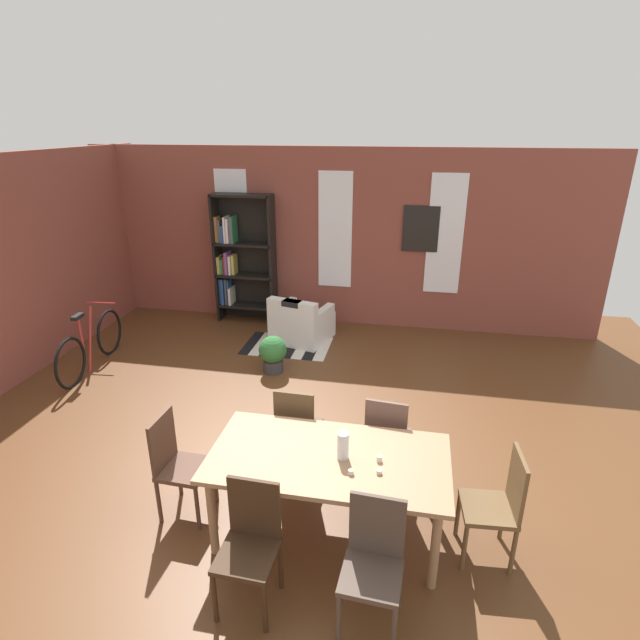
{
  "coord_description": "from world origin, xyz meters",
  "views": [
    {
      "loc": [
        1.31,
        -4.12,
        3.24
      ],
      "look_at": [
        0.23,
        1.45,
        1.01
      ],
      "focal_mm": 28.35,
      "sensor_mm": 36.0,
      "label": 1
    }
  ],
  "objects": [
    {
      "name": "ground_plane",
      "position": [
        0.0,
        0.0,
        0.0
      ],
      "size": [
        10.27,
        10.27,
        0.0
      ],
      "primitive_type": "plane",
      "color": "brown"
    },
    {
      "name": "back_wall_brick",
      "position": [
        0.0,
        4.01,
        1.45
      ],
      "size": [
        8.49,
        0.12,
        2.89
      ],
      "primitive_type": "cube",
      "color": "brown",
      "rests_on": "ground"
    },
    {
      "name": "window_pane_0",
      "position": [
        -1.75,
        3.94,
        1.59
      ],
      "size": [
        0.55,
        0.02,
        1.88
      ],
      "primitive_type": "cube",
      "color": "white"
    },
    {
      "name": "window_pane_1",
      "position": [
        0.0,
        3.94,
        1.59
      ],
      "size": [
        0.55,
        0.02,
        1.88
      ],
      "primitive_type": "cube",
      "color": "white"
    },
    {
      "name": "window_pane_2",
      "position": [
        1.75,
        3.94,
        1.59
      ],
      "size": [
        0.55,
        0.02,
        1.88
      ],
      "primitive_type": "cube",
      "color": "white"
    },
    {
      "name": "dining_table",
      "position": [
        0.75,
        -0.83,
        0.68
      ],
      "size": [
        1.91,
        0.99,
        0.76
      ],
      "color": "#9B7250",
      "rests_on": "ground"
    },
    {
      "name": "vase_on_table",
      "position": [
        0.86,
        -0.83,
        0.88
      ],
      "size": [
        0.09,
        0.09,
        0.23
      ],
      "primitive_type": "cylinder",
      "color": "silver",
      "rests_on": "dining_table"
    },
    {
      "name": "tealight_candle_0",
      "position": [
        1.15,
        -0.82,
        0.79
      ],
      "size": [
        0.04,
        0.04,
        0.05
      ],
      "primitive_type": "cylinder",
      "color": "silver",
      "rests_on": "dining_table"
    },
    {
      "name": "tealight_candle_1",
      "position": [
        0.95,
        -1.02,
        0.78
      ],
      "size": [
        0.04,
        0.04,
        0.04
      ],
      "primitive_type": "cylinder",
      "color": "silver",
      "rests_on": "dining_table"
    },
    {
      "name": "tealight_candle_2",
      "position": [
        1.16,
        -0.97,
        0.78
      ],
      "size": [
        0.04,
        0.04,
        0.03
      ],
      "primitive_type": "cylinder",
      "color": "silver",
      "rests_on": "dining_table"
    },
    {
      "name": "dining_chair_far_left",
      "position": [
        0.31,
        -0.11,
        0.51
      ],
      "size": [
        0.41,
        0.41,
        0.95
      ],
      "color": "#4E3A24",
      "rests_on": "ground"
    },
    {
      "name": "dining_chair_head_left",
      "position": [
        -0.58,
        -0.83,
        0.51
      ],
      "size": [
        0.42,
        0.42,
        0.95
      ],
      "color": "#503225",
      "rests_on": "ground"
    },
    {
      "name": "dining_chair_near_right",
      "position": [
        1.18,
        -1.55,
        0.51
      ],
      "size": [
        0.42,
        0.42,
        0.95
      ],
      "color": "#49392F",
      "rests_on": "ground"
    },
    {
      "name": "dining_chair_head_right",
      "position": [
        2.07,
        -0.82,
        0.51
      ],
      "size": [
        0.43,
        0.43,
        0.95
      ],
      "color": "brown",
      "rests_on": "ground"
    },
    {
      "name": "dining_chair_far_right",
      "position": [
        1.17,
        -0.11,
        0.51
      ],
      "size": [
        0.44,
        0.44,
        0.95
      ],
      "color": "brown",
      "rests_on": "ground"
    },
    {
      "name": "dining_chair_near_left",
      "position": [
        0.32,
        -1.55,
        0.51
      ],
      "size": [
        0.41,
        0.41,
        0.95
      ],
      "color": "#372213",
      "rests_on": "ground"
    },
    {
      "name": "bookshelf_tall",
      "position": [
        -1.6,
        3.75,
        1.11
      ],
      "size": [
        1.01,
        0.33,
        2.17
      ],
      "color": "black",
      "rests_on": "ground"
    },
    {
      "name": "armchair_white",
      "position": [
        -0.39,
        3.06,
        0.28
      ],
      "size": [
        0.98,
        0.98,
        0.75
      ],
      "color": "white",
      "rests_on": "ground"
    },
    {
      "name": "bicycle_second",
      "position": [
        -3.04,
        1.56,
        0.34
      ],
      "size": [
        0.44,
        1.72,
        0.9
      ],
      "color": "black",
      "rests_on": "ground"
    },
    {
      "name": "potted_plant_by_shelf",
      "position": [
        -0.52,
        1.93,
        0.29
      ],
      "size": [
        0.39,
        0.39,
        0.52
      ],
      "color": "#333338",
      "rests_on": "ground"
    },
    {
      "name": "striped_rug",
      "position": [
        -0.55,
        2.8,
        0.0
      ],
      "size": [
        1.31,
        0.89,
        0.01
      ],
      "color": "black",
      "rests_on": "ground"
    },
    {
      "name": "framed_picture",
      "position": [
        1.36,
        3.94,
        1.67
      ],
      "size": [
        0.56,
        0.03,
        0.72
      ],
      "primitive_type": "cube",
      "color": "black"
    }
  ]
}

